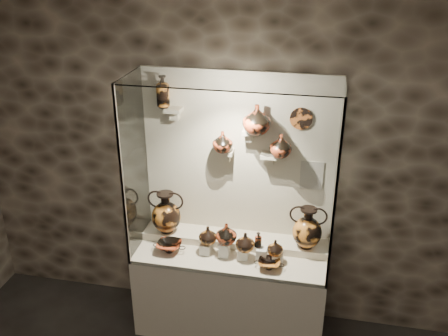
# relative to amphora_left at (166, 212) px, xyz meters

# --- Properties ---
(ceiling) EXTENTS (5.00, 5.00, 0.00)m
(ceiling) POSITION_rel_amphora_left_xyz_m (0.63, -2.31, 2.10)
(ceiling) COLOR white
(ceiling) RESTS_ON wall_back
(wall_back) EXTENTS (5.00, 0.02, 3.20)m
(wall_back) POSITION_rel_amphora_left_xyz_m (0.63, 0.19, 0.50)
(wall_back) COLOR black
(wall_back) RESTS_ON ground
(plinth) EXTENTS (1.70, 0.60, 0.80)m
(plinth) POSITION_rel_amphora_left_xyz_m (0.63, -0.13, -0.70)
(plinth) COLOR beige
(plinth) RESTS_ON floor
(front_tier) EXTENTS (1.68, 0.58, 0.03)m
(front_tier) POSITION_rel_amphora_left_xyz_m (0.63, -0.13, -0.29)
(front_tier) COLOR beige
(front_tier) RESTS_ON plinth
(rear_tier) EXTENTS (1.70, 0.25, 0.10)m
(rear_tier) POSITION_rel_amphora_left_xyz_m (0.63, 0.05, -0.25)
(rear_tier) COLOR beige
(rear_tier) RESTS_ON plinth
(back_panel) EXTENTS (1.70, 0.03, 1.60)m
(back_panel) POSITION_rel_amphora_left_xyz_m (0.63, 0.19, 0.50)
(back_panel) COLOR beige
(back_panel) RESTS_ON plinth
(glass_front) EXTENTS (1.70, 0.01, 1.60)m
(glass_front) POSITION_rel_amphora_left_xyz_m (0.63, -0.42, 0.50)
(glass_front) COLOR white
(glass_front) RESTS_ON plinth
(glass_left) EXTENTS (0.01, 0.60, 1.60)m
(glass_left) POSITION_rel_amphora_left_xyz_m (-0.22, -0.13, 0.50)
(glass_left) COLOR white
(glass_left) RESTS_ON plinth
(glass_right) EXTENTS (0.01, 0.60, 1.60)m
(glass_right) POSITION_rel_amphora_left_xyz_m (1.48, -0.13, 0.50)
(glass_right) COLOR white
(glass_right) RESTS_ON plinth
(glass_top) EXTENTS (1.70, 0.60, 0.01)m
(glass_top) POSITION_rel_amphora_left_xyz_m (0.63, -0.13, 1.29)
(glass_top) COLOR white
(glass_top) RESTS_ON back_panel
(frame_post_left) EXTENTS (0.02, 0.02, 1.60)m
(frame_post_left) POSITION_rel_amphora_left_xyz_m (-0.21, -0.42, 0.50)
(frame_post_left) COLOR gray
(frame_post_left) RESTS_ON plinth
(frame_post_right) EXTENTS (0.02, 0.02, 1.60)m
(frame_post_right) POSITION_rel_amphora_left_xyz_m (1.47, -0.42, 0.50)
(frame_post_right) COLOR gray
(frame_post_right) RESTS_ON plinth
(pedestal_a) EXTENTS (0.09, 0.09, 0.10)m
(pedestal_a) POSITION_rel_amphora_left_xyz_m (0.41, -0.18, -0.22)
(pedestal_a) COLOR beige
(pedestal_a) RESTS_ON front_tier
(pedestal_b) EXTENTS (0.09, 0.09, 0.13)m
(pedestal_b) POSITION_rel_amphora_left_xyz_m (0.58, -0.18, -0.21)
(pedestal_b) COLOR beige
(pedestal_b) RESTS_ON front_tier
(pedestal_c) EXTENTS (0.09, 0.09, 0.09)m
(pedestal_c) POSITION_rel_amphora_left_xyz_m (0.75, -0.18, -0.23)
(pedestal_c) COLOR beige
(pedestal_c) RESTS_ON front_tier
(pedestal_d) EXTENTS (0.09, 0.09, 0.12)m
(pedestal_d) POSITION_rel_amphora_left_xyz_m (0.91, -0.18, -0.21)
(pedestal_d) COLOR beige
(pedestal_d) RESTS_ON front_tier
(pedestal_e) EXTENTS (0.09, 0.09, 0.08)m
(pedestal_e) POSITION_rel_amphora_left_xyz_m (1.05, -0.18, -0.23)
(pedestal_e) COLOR beige
(pedestal_e) RESTS_ON front_tier
(bracket_ul) EXTENTS (0.14, 0.12, 0.04)m
(bracket_ul) POSITION_rel_amphora_left_xyz_m (0.08, 0.11, 0.95)
(bracket_ul) COLOR beige
(bracket_ul) RESTS_ON back_panel
(bracket_ca) EXTENTS (0.14, 0.12, 0.04)m
(bracket_ca) POSITION_rel_amphora_left_xyz_m (0.53, 0.11, 0.60)
(bracket_ca) COLOR beige
(bracket_ca) RESTS_ON back_panel
(bracket_cb) EXTENTS (0.10, 0.12, 0.04)m
(bracket_cb) POSITION_rel_amphora_left_xyz_m (0.73, 0.11, 0.80)
(bracket_cb) COLOR beige
(bracket_cb) RESTS_ON back_panel
(bracket_cc) EXTENTS (0.14, 0.12, 0.04)m
(bracket_cc) POSITION_rel_amphora_left_xyz_m (0.91, 0.11, 0.60)
(bracket_cc) COLOR beige
(bracket_cc) RESTS_ON back_panel
(amphora_left) EXTENTS (0.33, 0.33, 0.40)m
(amphora_left) POSITION_rel_amphora_left_xyz_m (0.00, 0.00, 0.00)
(amphora_left) COLOR #C16F25
(amphora_left) RESTS_ON rear_tier
(amphora_right) EXTENTS (0.34, 0.34, 0.39)m
(amphora_right) POSITION_rel_amphora_left_xyz_m (1.28, 0.01, -0.01)
(amphora_right) COLOR #C16F25
(amphora_right) RESTS_ON rear_tier
(jug_a) EXTENTS (0.17, 0.17, 0.17)m
(jug_a) POSITION_rel_amphora_left_xyz_m (0.43, -0.16, -0.09)
(jug_a) COLOR #C16F25
(jug_a) RESTS_ON pedestal_a
(jug_b) EXTENTS (0.22, 0.22, 0.19)m
(jug_b) POSITION_rel_amphora_left_xyz_m (0.60, -0.17, -0.05)
(jug_b) COLOR #A93D1D
(jug_b) RESTS_ON pedestal_b
(jug_c) EXTENTS (0.21, 0.21, 0.17)m
(jug_c) POSITION_rel_amphora_left_xyz_m (0.77, -0.19, -0.09)
(jug_c) COLOR #C16F25
(jug_c) RESTS_ON pedestal_c
(jug_e) EXTENTS (0.14, 0.14, 0.14)m
(jug_e) POSITION_rel_amphora_left_xyz_m (1.03, -0.19, -0.12)
(jug_e) COLOR #C16F25
(jug_e) RESTS_ON pedestal_e
(lekythos_small) EXTENTS (0.09, 0.09, 0.16)m
(lekythos_small) POSITION_rel_amphora_left_xyz_m (0.88, -0.16, -0.07)
(lekythos_small) COLOR #A93D1D
(lekythos_small) RESTS_ON pedestal_d
(kylix_left) EXTENTS (0.32, 0.28, 0.11)m
(kylix_left) POSITION_rel_amphora_left_xyz_m (0.09, -0.22, -0.21)
(kylix_left) COLOR #A93D1D
(kylix_left) RESTS_ON front_tier
(kylix_right) EXTENTS (0.27, 0.24, 0.10)m
(kylix_right) POSITION_rel_amphora_left_xyz_m (0.99, -0.29, -0.22)
(kylix_right) COLOR #C16F25
(kylix_right) RESTS_ON front_tier
(lekythos_tall) EXTENTS (0.13, 0.13, 0.31)m
(lekythos_tall) POSITION_rel_amphora_left_xyz_m (-0.00, 0.10, 1.12)
(lekythos_tall) COLOR #C16F25
(lekythos_tall) RESTS_ON bracket_ul
(ovoid_vase_a) EXTENTS (0.19, 0.19, 0.18)m
(ovoid_vase_a) POSITION_rel_amphora_left_xyz_m (0.51, 0.07, 0.71)
(ovoid_vase_a) COLOR #A93D1D
(ovoid_vase_a) RESTS_ON bracket_ca
(ovoid_vase_b) EXTENTS (0.28, 0.28, 0.24)m
(ovoid_vase_b) POSITION_rel_amphora_left_xyz_m (0.80, 0.04, 0.94)
(ovoid_vase_b) COLOR #A93D1D
(ovoid_vase_b) RESTS_ON bracket_cb
(ovoid_vase_c) EXTENTS (0.23, 0.23, 0.20)m
(ovoid_vase_c) POSITION_rel_amphora_left_xyz_m (1.01, 0.07, 0.71)
(ovoid_vase_c) COLOR #A93D1D
(ovoid_vase_c) RESTS_ON bracket_cc
(wall_plate) EXTENTS (0.19, 0.02, 0.19)m
(wall_plate) POSITION_rel_amphora_left_xyz_m (1.16, 0.16, 0.93)
(wall_plate) COLOR #C16126
(wall_plate) RESTS_ON back_panel
(info_placard) EXTENTS (0.20, 0.01, 0.26)m
(info_placard) POSITION_rel_amphora_left_xyz_m (1.28, 0.17, 0.42)
(info_placard) COLOR beige
(info_placard) RESTS_ON back_panel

